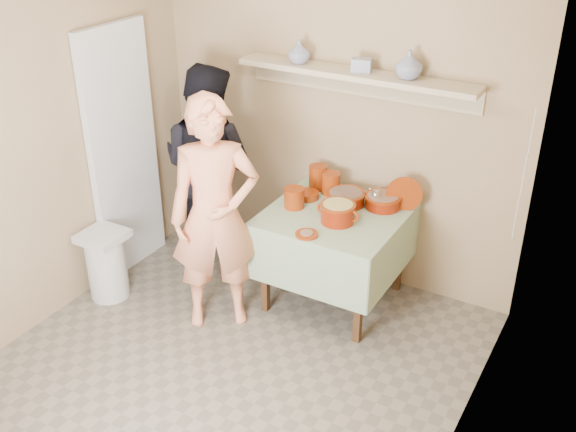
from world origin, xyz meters
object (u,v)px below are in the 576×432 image
Objects in this scene: person_helper at (208,165)px; cazuela_rice at (338,211)px; serving_table at (335,227)px; person_cook at (215,216)px; trash_bin at (107,264)px.

person_helper reaches higher than cazuela_rice.
cazuela_rice is (1.28, -0.21, 0.00)m from person_helper.
person_cook is at bearing -134.68° from serving_table.
person_cook reaches higher than cazuela_rice.
person_cook is at bearing 11.43° from trash_bin.
cazuela_rice is at bearing -59.69° from serving_table.
serving_table is at bearing 120.31° from cazuela_rice.
person_cook is 1.77× the size of serving_table.
person_helper is at bearing 90.51° from person_cook.
person_cook reaches higher than serving_table.
person_helper is (-0.58, 0.72, -0.02)m from person_cook.
trash_bin is (-0.34, -0.91, -0.56)m from person_helper.
serving_table is 1.74× the size of trash_bin.
person_cook is 0.93m from person_helper.
trash_bin is (-1.55, -0.82, -0.36)m from serving_table.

